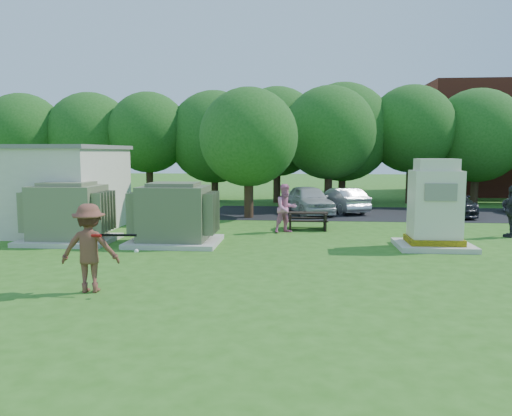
# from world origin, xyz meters

# --- Properties ---
(ground) EXTENTS (120.00, 120.00, 0.00)m
(ground) POSITION_xyz_m (0.00, 0.00, 0.00)
(ground) COLOR #2D6619
(ground) RESTS_ON ground
(parking_strip) EXTENTS (20.00, 6.00, 0.01)m
(parking_strip) POSITION_xyz_m (7.00, 13.50, 0.01)
(parking_strip) COLOR #232326
(parking_strip) RESTS_ON ground
(transformer_left) EXTENTS (3.00, 2.40, 2.07)m
(transformer_left) POSITION_xyz_m (-6.50, 4.50, 0.97)
(transformer_left) COLOR beige
(transformer_left) RESTS_ON ground
(transformer_right) EXTENTS (3.00, 2.40, 2.07)m
(transformer_right) POSITION_xyz_m (-2.80, 4.50, 0.97)
(transformer_right) COLOR beige
(transformer_right) RESTS_ON ground
(generator_cabinet) EXTENTS (2.36, 1.93, 2.87)m
(generator_cabinet) POSITION_xyz_m (5.71, 4.49, 1.26)
(generator_cabinet) COLOR beige
(generator_cabinet) RESTS_ON ground
(picnic_table) EXTENTS (1.60, 1.20, 0.68)m
(picnic_table) POSITION_xyz_m (1.72, 8.11, 0.43)
(picnic_table) COLOR black
(picnic_table) RESTS_ON ground
(batter) EXTENTS (1.35, 0.89, 1.96)m
(batter) POSITION_xyz_m (-3.21, -1.36, 0.98)
(batter) COLOR brown
(batter) RESTS_ON ground
(person_at_picnic) EXTENTS (1.15, 1.08, 1.87)m
(person_at_picnic) POSITION_xyz_m (0.87, 7.18, 0.94)
(person_at_picnic) COLOR pink
(person_at_picnic) RESTS_ON ground
(person_walking_right) EXTENTS (1.08, 1.14, 1.90)m
(person_walking_right) POSITION_xyz_m (9.07, 6.85, 0.95)
(person_walking_right) COLOR #26262B
(person_walking_right) RESTS_ON ground
(car_white) EXTENTS (2.83, 4.49, 1.43)m
(car_white) POSITION_xyz_m (1.85, 13.18, 0.71)
(car_white) COLOR silver
(car_white) RESTS_ON ground
(car_silver_a) EXTENTS (2.65, 4.03, 1.26)m
(car_silver_a) POSITION_xyz_m (3.56, 14.01, 0.63)
(car_silver_a) COLOR #B5B6BA
(car_silver_a) RESTS_ON ground
(car_dark) EXTENTS (2.07, 4.80, 1.38)m
(car_dark) POSITION_xyz_m (8.67, 13.45, 0.69)
(car_dark) COLOR black
(car_dark) RESTS_ON ground
(batting_equipment) EXTENTS (1.06, 0.28, 0.38)m
(batting_equipment) POSITION_xyz_m (-2.56, -1.47, 1.23)
(batting_equipment) COLOR black
(batting_equipment) RESTS_ON ground
(tree_row) EXTENTS (41.30, 13.30, 7.30)m
(tree_row) POSITION_xyz_m (1.75, 18.50, 4.15)
(tree_row) COLOR #47301E
(tree_row) RESTS_ON ground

